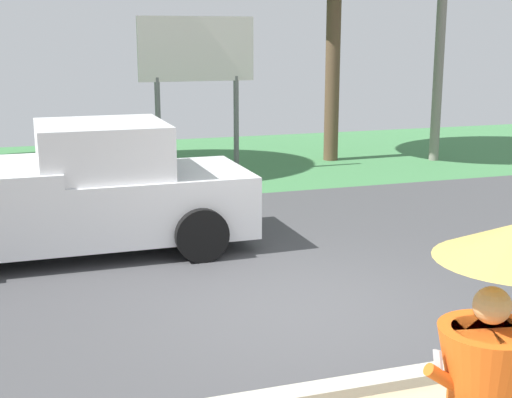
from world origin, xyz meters
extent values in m
cube|color=#424244|center=(0.00, 2.00, -0.05)|extent=(40.00, 8.00, 0.10)
cube|color=#407C47|center=(0.00, 10.00, -0.05)|extent=(40.00, 8.00, 0.10)
cube|color=#B2AD9E|center=(0.00, -2.00, 0.05)|extent=(40.00, 0.24, 0.10)
cylinder|color=#E55B19|center=(-0.49, -4.03, 1.12)|extent=(0.44, 0.44, 0.65)
sphere|color=tan|center=(-0.49, -4.03, 1.59)|extent=(0.22, 0.22, 0.22)
cylinder|color=#E55B19|center=(-0.75, -4.01, 1.16)|extent=(0.29, 0.08, 0.24)
cube|color=#B7B7BC|center=(-0.79, -3.98, 1.25)|extent=(0.02, 0.11, 0.16)
cube|color=silver|center=(-2.38, 3.12, 0.68)|extent=(5.20, 2.00, 0.90)
cube|color=silver|center=(-1.88, 3.12, 1.43)|extent=(1.80, 1.84, 0.90)
cube|color=#2D3842|center=(-1.03, 3.12, 1.43)|extent=(0.10, 1.70, 0.77)
cylinder|color=black|center=(-0.68, 4.12, 0.38)|extent=(0.76, 0.28, 0.76)
cylinder|color=black|center=(-0.68, 2.12, 0.38)|extent=(0.76, 0.28, 0.76)
cylinder|color=gray|center=(6.94, 8.33, 3.59)|extent=(0.24, 0.24, 7.17)
cylinder|color=slate|center=(-0.08, 8.37, 1.10)|extent=(0.12, 0.12, 2.20)
cylinder|color=slate|center=(1.72, 8.37, 1.10)|extent=(0.12, 0.12, 2.20)
cube|color=silver|center=(0.82, 8.37, 2.80)|extent=(2.60, 0.10, 1.40)
cylinder|color=brown|center=(4.46, 9.18, 2.47)|extent=(0.36, 0.36, 4.95)
camera|label=1|loc=(-2.98, -7.25, 3.10)|focal=50.16mm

